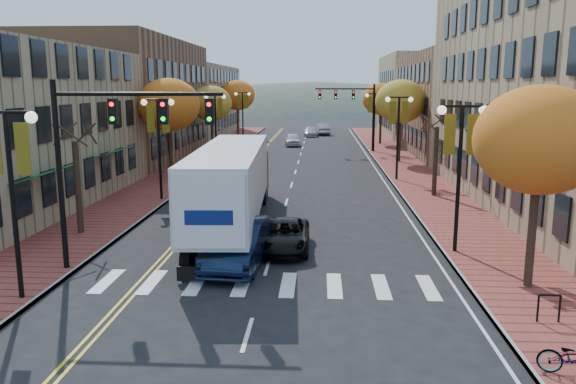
# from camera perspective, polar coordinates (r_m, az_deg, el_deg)

# --- Properties ---
(ground) EXTENTS (200.00, 200.00, 0.00)m
(ground) POSITION_cam_1_polar(r_m,az_deg,el_deg) (17.89, -3.30, -11.55)
(ground) COLOR black
(ground) RESTS_ON ground
(sidewalk_left) EXTENTS (4.00, 85.00, 0.15)m
(sidewalk_left) POSITION_cam_1_polar(r_m,az_deg,el_deg) (50.60, -9.26, 2.96)
(sidewalk_left) COLOR brown
(sidewalk_left) RESTS_ON ground
(sidewalk_right) EXTENTS (4.00, 85.00, 0.15)m
(sidewalk_right) POSITION_cam_1_polar(r_m,az_deg,el_deg) (49.90, 11.38, 2.78)
(sidewalk_right) COLOR brown
(sidewalk_right) RESTS_ON ground
(building_left_mid) EXTENTS (12.00, 24.00, 11.00)m
(building_left_mid) POSITION_cam_1_polar(r_m,az_deg,el_deg) (55.78, -16.79, 8.95)
(building_left_mid) COLOR brown
(building_left_mid) RESTS_ON ground
(building_left_far) EXTENTS (12.00, 26.00, 9.50)m
(building_left_far) POSITION_cam_1_polar(r_m,az_deg,el_deg) (79.75, -10.60, 9.07)
(building_left_far) COLOR #9E8966
(building_left_far) RESTS_ON ground
(building_right_mid) EXTENTS (15.00, 24.00, 10.00)m
(building_right_mid) POSITION_cam_1_polar(r_m,az_deg,el_deg) (60.76, 19.30, 8.44)
(building_right_mid) COLOR brown
(building_right_mid) RESTS_ON ground
(building_right_far) EXTENTS (15.00, 20.00, 11.00)m
(building_right_far) POSITION_cam_1_polar(r_m,az_deg,el_deg) (82.13, 15.12, 9.45)
(building_right_far) COLOR #9E8966
(building_right_far) RESTS_ON ground
(tree_left_a) EXTENTS (0.28, 0.28, 4.20)m
(tree_left_a) POSITION_cam_1_polar(r_m,az_deg,el_deg) (27.16, -20.56, 0.44)
(tree_left_a) COLOR #382619
(tree_left_a) RESTS_ON sidewalk_left
(tree_left_b) EXTENTS (4.48, 4.48, 7.21)m
(tree_left_b) POSITION_cam_1_polar(r_m,az_deg,el_deg) (41.92, -12.01, 8.66)
(tree_left_b) COLOR #382619
(tree_left_b) RESTS_ON sidewalk_left
(tree_left_c) EXTENTS (4.16, 4.16, 6.69)m
(tree_left_c) POSITION_cam_1_polar(r_m,az_deg,el_deg) (57.52, -7.79, 8.90)
(tree_left_c) COLOR #382619
(tree_left_c) RESTS_ON sidewalk_left
(tree_left_d) EXTENTS (4.61, 4.61, 7.42)m
(tree_left_d) POSITION_cam_1_polar(r_m,az_deg,el_deg) (75.25, -5.16, 9.77)
(tree_left_d) COLOR #382619
(tree_left_d) RESTS_ON sidewalk_left
(tree_right_a) EXTENTS (4.16, 4.16, 6.69)m
(tree_right_a) POSITION_cam_1_polar(r_m,az_deg,el_deg) (19.81, 24.19, 4.81)
(tree_right_a) COLOR #382619
(tree_right_a) RESTS_ON sidewalk_right
(tree_right_b) EXTENTS (0.28, 0.28, 4.20)m
(tree_right_b) POSITION_cam_1_polar(r_m,az_deg,el_deg) (35.44, 14.74, 3.03)
(tree_right_b) COLOR #382619
(tree_right_b) RESTS_ON sidewalk_right
(tree_right_c) EXTENTS (4.48, 4.48, 7.21)m
(tree_right_c) POSITION_cam_1_polar(r_m,az_deg,el_deg) (50.95, 11.37, 9.01)
(tree_right_c) COLOR #382619
(tree_right_c) RESTS_ON sidewalk_right
(tree_right_d) EXTENTS (4.35, 4.35, 7.00)m
(tree_right_d) POSITION_cam_1_polar(r_m,az_deg,el_deg) (66.83, 9.46, 9.29)
(tree_right_d) COLOR #382619
(tree_right_d) RESTS_ON sidewalk_right
(lamp_left_a) EXTENTS (1.96, 0.36, 6.05)m
(lamp_left_a) POSITION_cam_1_polar(r_m,az_deg,el_deg) (19.13, -26.40, 2.15)
(lamp_left_a) COLOR black
(lamp_left_a) RESTS_ON ground
(lamp_left_b) EXTENTS (1.96, 0.36, 6.05)m
(lamp_left_b) POSITION_cam_1_polar(r_m,az_deg,el_deg) (33.88, -13.01, 6.24)
(lamp_left_b) COLOR black
(lamp_left_b) RESTS_ON ground
(lamp_left_c) EXTENTS (1.96, 0.36, 6.05)m
(lamp_left_c) POSITION_cam_1_polar(r_m,az_deg,el_deg) (51.38, -7.39, 7.85)
(lamp_left_c) COLOR black
(lamp_left_c) RESTS_ON ground
(lamp_left_d) EXTENTS (1.96, 0.36, 6.05)m
(lamp_left_d) POSITION_cam_1_polar(r_m,az_deg,el_deg) (69.14, -4.63, 8.62)
(lamp_left_d) COLOR black
(lamp_left_d) RESTS_ON ground
(lamp_right_a) EXTENTS (1.96, 0.36, 6.05)m
(lamp_right_a) POSITION_cam_1_polar(r_m,az_deg,el_deg) (23.25, 17.11, 4.12)
(lamp_right_a) COLOR black
(lamp_right_a) RESTS_ON ground
(lamp_right_b) EXTENTS (1.96, 0.36, 6.05)m
(lamp_right_b) POSITION_cam_1_polar(r_m,az_deg,el_deg) (40.89, 11.16, 7.03)
(lamp_right_b) COLOR black
(lamp_right_b) RESTS_ON ground
(lamp_right_c) EXTENTS (1.96, 0.36, 6.05)m
(lamp_right_c) POSITION_cam_1_polar(r_m,az_deg,el_deg) (58.76, 8.79, 8.16)
(lamp_right_c) COLOR black
(lamp_right_c) RESTS_ON ground
(traffic_mast_near) EXTENTS (6.10, 0.35, 7.00)m
(traffic_mast_near) POSITION_cam_1_polar(r_m,az_deg,el_deg) (20.89, -17.64, 5.13)
(traffic_mast_near) COLOR black
(traffic_mast_near) RESTS_ON ground
(traffic_mast_far) EXTENTS (6.10, 0.34, 7.00)m
(traffic_mast_far) POSITION_cam_1_polar(r_m,az_deg,el_deg) (58.57, 6.81, 8.82)
(traffic_mast_far) COLOR black
(traffic_mast_far) RESTS_ON ground
(semi_truck) EXTENTS (3.38, 16.43, 4.08)m
(semi_truck) POSITION_cam_1_polar(r_m,az_deg,el_deg) (26.73, -5.52, 1.21)
(semi_truck) COLOR black
(semi_truck) RESTS_ON ground
(navy_sedan) EXTENTS (2.23, 5.46, 1.76)m
(navy_sedan) POSITION_cam_1_polar(r_m,az_deg,el_deg) (21.56, -5.07, -5.19)
(navy_sedan) COLOR black
(navy_sedan) RESTS_ON ground
(black_suv) EXTENTS (2.11, 4.50, 1.25)m
(black_suv) POSITION_cam_1_polar(r_m,az_deg,el_deg) (23.55, -0.37, -4.43)
(black_suv) COLOR black
(black_suv) RESTS_ON ground
(car_far_white) EXTENTS (2.04, 4.32, 1.43)m
(car_far_white) POSITION_cam_1_polar(r_m,az_deg,el_deg) (64.94, 0.48, 5.35)
(car_far_white) COLOR silver
(car_far_white) RESTS_ON ground
(car_far_silver) EXTENTS (1.81, 4.39, 1.27)m
(car_far_silver) POSITION_cam_1_polar(r_m,az_deg,el_deg) (77.47, 2.34, 6.15)
(car_far_silver) COLOR #B6B8BF
(car_far_silver) RESTS_ON ground
(car_far_oncoming) EXTENTS (2.17, 4.77, 1.52)m
(car_far_oncoming) POSITION_cam_1_polar(r_m,az_deg,el_deg) (80.19, 3.55, 6.38)
(car_far_oncoming) COLOR #B7B7BF
(car_far_oncoming) RESTS_ON ground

